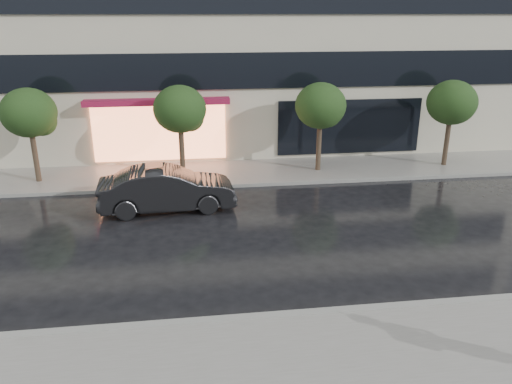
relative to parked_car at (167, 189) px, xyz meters
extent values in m
plane|color=black|center=(3.52, -6.32, -0.80)|extent=(120.00, 120.00, 0.00)
cube|color=slate|center=(3.52, -9.57, -0.74)|extent=(60.00, 4.50, 0.12)
cube|color=slate|center=(3.52, 3.93, -0.74)|extent=(60.00, 3.50, 0.12)
cube|color=gray|center=(3.52, -7.32, -0.73)|extent=(60.00, 0.25, 0.14)
cube|color=gray|center=(3.52, 2.18, -0.73)|extent=(60.00, 0.25, 0.14)
cube|color=black|center=(3.52, 5.62, 3.50)|extent=(28.00, 0.12, 1.60)
cube|color=#FF8C59|center=(-0.48, 5.60, 0.80)|extent=(6.00, 0.10, 2.60)
cube|color=maroon|center=(-0.48, 5.27, 2.25)|extent=(6.40, 0.70, 0.25)
cube|color=black|center=(8.52, 5.62, 0.80)|extent=(7.00, 0.10, 2.60)
cylinder|color=#33261C|center=(-5.48, 3.68, 0.30)|extent=(0.22, 0.22, 2.20)
ellipsoid|color=black|center=(-5.48, 3.68, 2.20)|extent=(2.20, 2.20, 1.98)
sphere|color=black|center=(-5.08, 3.88, 1.80)|extent=(1.20, 1.20, 1.20)
cylinder|color=#33261C|center=(0.52, 3.68, 0.30)|extent=(0.22, 0.22, 2.20)
ellipsoid|color=black|center=(0.52, 3.68, 2.20)|extent=(2.20, 2.20, 1.98)
sphere|color=black|center=(0.92, 3.88, 1.80)|extent=(1.20, 1.20, 1.20)
cylinder|color=#33261C|center=(6.52, 3.68, 0.30)|extent=(0.22, 0.22, 2.20)
ellipsoid|color=black|center=(6.52, 3.68, 2.20)|extent=(2.20, 2.20, 1.98)
sphere|color=black|center=(6.92, 3.88, 1.80)|extent=(1.20, 1.20, 1.20)
cylinder|color=#33261C|center=(12.52, 3.68, 0.30)|extent=(0.22, 0.22, 2.20)
ellipsoid|color=black|center=(12.52, 3.68, 2.20)|extent=(2.20, 2.20, 1.98)
sphere|color=black|center=(12.92, 3.88, 1.80)|extent=(1.20, 1.20, 1.20)
imported|color=black|center=(0.00, 0.00, 0.00)|extent=(4.95, 2.01, 1.60)
camera|label=1|loc=(0.95, -17.19, 6.03)|focal=35.00mm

